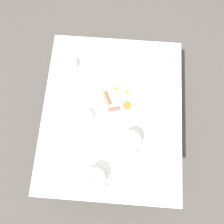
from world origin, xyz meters
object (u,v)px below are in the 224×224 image
Objects in this scene: water_glass_tall at (163,67)px; spoon_for_tea at (122,64)px; breakfast_plate at (118,99)px; fork_by_plate at (161,161)px; teacup_with_saucer_right at (87,117)px; knife_by_plate at (64,156)px; water_glass_short at (171,89)px; teacup_with_saucer_left at (72,65)px; teapot_near at (131,142)px; teapot_far at (96,178)px.

spoon_for_tea is at bearing -5.75° from water_glass_tall.
breakfast_plate is at bearing 86.98° from spoon_for_tea.
fork_by_plate is (-0.00, 0.67, -0.05)m from water_glass_tall.
teacup_with_saucer_right is 0.30m from knife_by_plate.
teacup_with_saucer_left is at bearing -11.11° from water_glass_short.
water_glass_tall reaches higher than teacup_with_saucer_right.
teapot_near reaches higher than spoon_for_tea.
teapot_far is at bearing 108.00° from teacup_with_saucer_left.
spoon_for_tea is at bearing -115.89° from knife_by_plate.
water_glass_tall reaches higher than knife_by_plate.
water_glass_short reaches higher than breakfast_plate.
knife_by_plate is at bearing 88.76° from teapot_near.
teapot_near is 1.26× the size of spoon_for_tea.
breakfast_plate is at bearing -142.97° from teacup_with_saucer_right.
breakfast_plate is at bearing 146.86° from teacup_with_saucer_left.
water_glass_tall is 0.59× the size of fork_by_plate.
teapot_near is 0.32m from teapot_far.
water_glass_short is at bearing -143.42° from knife_by_plate.
teapot_far is (0.10, 0.55, 0.05)m from breakfast_plate.
teacup_with_saucer_right is 0.62m from water_glass_short.
teapot_far is at bearing 18.22° from fork_by_plate.
water_glass_short is at bearing -156.93° from teacup_with_saucer_right.
knife_by_plate is (0.70, 0.52, -0.04)m from water_glass_short.
teacup_with_saucer_left is 0.74m from water_glass_short.
water_glass_tall is 0.67m from fork_by_plate.
teapot_far reaches higher than water_glass_short.
knife_by_plate and spoon_for_tea have the same top height.
knife_by_plate is 1.20× the size of spoon_for_tea.
water_glass_short is at bearing -166.25° from breakfast_plate.
teapot_far is 0.80m from water_glass_short.
water_glass_short is (-0.26, -0.39, -0.01)m from teapot_near.
teacup_with_saucer_left is 0.79× the size of knife_by_plate.
spoon_for_tea is (-0.12, -0.83, -0.05)m from teapot_far.
teacup_with_saucer_right is at bearing 23.07° from water_glass_short.
water_glass_short is (-0.37, -0.09, 0.04)m from breakfast_plate.
teapot_near is 1.14× the size of teapot_far.
teapot_near is 0.46m from knife_by_plate.
water_glass_short is 0.87m from knife_by_plate.
water_glass_tall is at bearing -178.44° from teacup_with_saucer_left.
teacup_with_saucer_right is 0.58m from fork_by_plate.
teacup_with_saucer_right is (0.20, 0.15, 0.02)m from breakfast_plate.
fork_by_plate is (-0.21, 0.11, -0.05)m from teapot_near.
teacup_with_saucer_left is 0.66m from knife_by_plate.
water_glass_tall is at bearing -81.77° from teapot_far.
knife_by_plate is at bearing 36.58° from water_glass_short.
teacup_with_saucer_right is at bearing 37.03° from breakfast_plate.
teapot_near is 2.08× the size of water_glass_tall.
breakfast_plate is at bearing 1.89° from teapot_near.
teacup_with_saucer_right reaches higher than knife_by_plate.
water_glass_tall reaches higher than spoon_for_tea.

